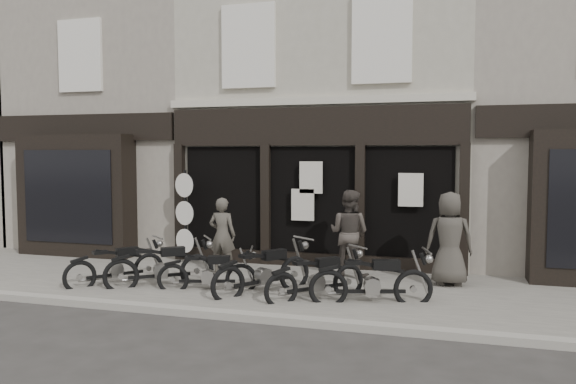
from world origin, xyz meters
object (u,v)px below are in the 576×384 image
(motorcycle_3, at_px, (264,275))
(motorcycle_4, at_px, (317,282))
(man_right, at_px, (450,239))
(motorcycle_5, at_px, (372,285))
(man_left, at_px, (222,235))
(advert_sign_post, at_px, (185,221))
(motorcycle_2, at_px, (208,276))
(motorcycle_0, at_px, (117,269))
(man_centre, at_px, (349,233))
(motorcycle_1, at_px, (161,270))

(motorcycle_3, distance_m, motorcycle_4, 1.11)
(motorcycle_3, distance_m, man_right, 3.86)
(motorcycle_5, distance_m, man_left, 3.97)
(motorcycle_3, relative_size, advert_sign_post, 0.82)
(motorcycle_3, distance_m, man_left, 2.08)
(motorcycle_2, height_order, man_right, man_right)
(motorcycle_5, relative_size, man_left, 1.29)
(motorcycle_0, distance_m, advert_sign_post, 2.44)
(motorcycle_2, xyz_separation_m, motorcycle_5, (3.27, -0.07, 0.05))
(motorcycle_2, bearing_deg, motorcycle_3, -9.46)
(motorcycle_5, xyz_separation_m, man_right, (1.33, 1.75, 0.65))
(motorcycle_5, bearing_deg, man_centre, 94.65)
(motorcycle_0, relative_size, man_left, 1.04)
(motorcycle_1, xyz_separation_m, motorcycle_2, (1.08, -0.06, -0.05))
(man_right, bearing_deg, motorcycle_2, 13.69)
(motorcycle_0, relative_size, motorcycle_1, 0.92)
(motorcycle_3, xyz_separation_m, man_centre, (1.36, 1.85, 0.63))
(motorcycle_0, relative_size, motorcycle_5, 0.81)
(man_left, bearing_deg, man_right, -179.57)
(motorcycle_5, bearing_deg, man_left, 139.78)
(man_left, distance_m, man_centre, 2.85)
(motorcycle_5, xyz_separation_m, man_left, (-3.60, 1.59, 0.54))
(motorcycle_0, bearing_deg, man_right, -36.64)
(motorcycle_2, distance_m, advert_sign_post, 2.88)
(motorcycle_1, distance_m, motorcycle_2, 1.08)
(motorcycle_5, relative_size, advert_sign_post, 0.91)
(man_centre, bearing_deg, motorcycle_5, 126.93)
(motorcycle_4, xyz_separation_m, man_right, (2.38, 1.69, 0.67))
(motorcycle_4, relative_size, advert_sign_post, 0.71)
(motorcycle_1, distance_m, motorcycle_5, 4.35)
(motorcycle_4, bearing_deg, man_right, -8.90)
(motorcycle_1, bearing_deg, advert_sign_post, 67.83)
(motorcycle_3, xyz_separation_m, advert_sign_post, (-2.74, 2.11, 0.73))
(motorcycle_2, height_order, man_left, man_left)
(motorcycle_1, bearing_deg, man_left, 26.87)
(motorcycle_2, bearing_deg, motorcycle_1, 160.56)
(motorcycle_2, bearing_deg, man_left, 86.24)
(motorcycle_3, height_order, motorcycle_5, motorcycle_3)
(motorcycle_2, relative_size, man_centre, 1.02)
(man_left, bearing_deg, motorcycle_1, 61.44)
(motorcycle_4, distance_m, motorcycle_5, 1.05)
(motorcycle_2, relative_size, man_right, 1.01)
(motorcycle_3, height_order, man_left, man_left)
(motorcycle_1, xyz_separation_m, motorcycle_3, (2.20, 0.07, 0.01))
(motorcycle_5, bearing_deg, motorcycle_4, 160.64)
(motorcycle_0, height_order, man_centre, man_centre)
(motorcycle_2, distance_m, man_centre, 3.25)
(man_centre, bearing_deg, advert_sign_post, 12.11)
(motorcycle_4, distance_m, man_right, 3.00)
(motorcycle_5, bearing_deg, motorcycle_3, 158.17)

